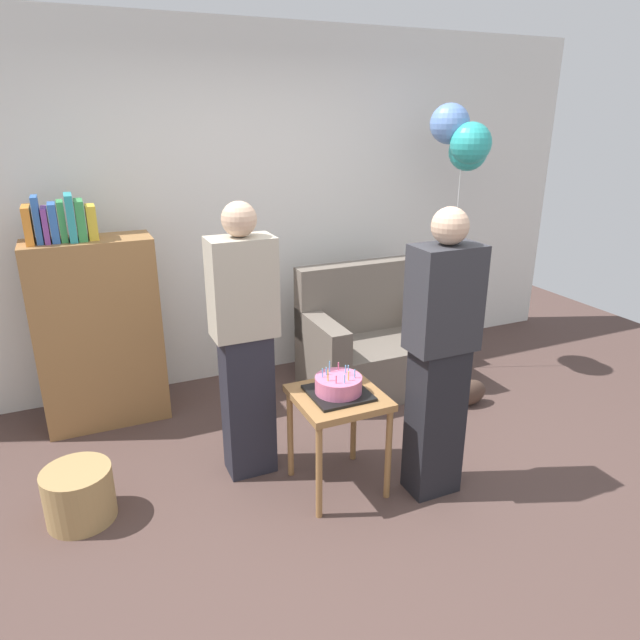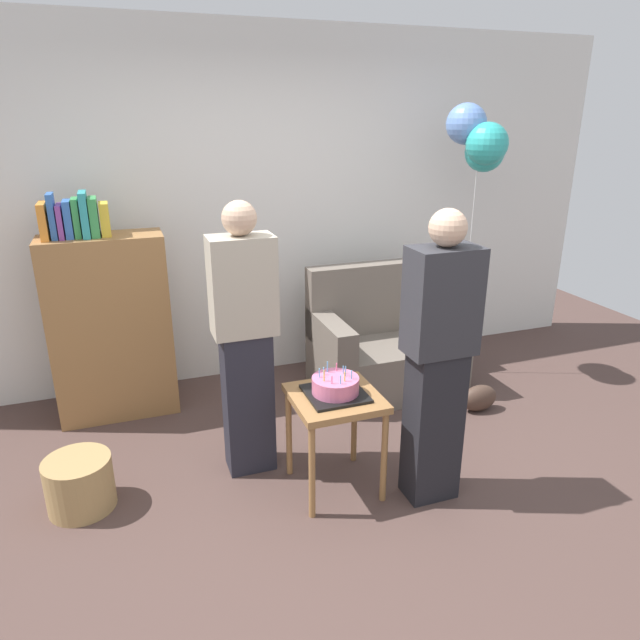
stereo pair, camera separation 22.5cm
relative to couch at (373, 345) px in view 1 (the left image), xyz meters
The scene contains 11 objects.
ground_plane 1.58m from the couch, 119.40° to the right, with size 8.00×8.00×0.00m, color #4C3833.
wall_back 1.45m from the couch, 137.12° to the left, with size 6.00×0.10×2.70m, color silver.
couch is the anchor object (origin of this frame).
bookshelf 2.03m from the couch, behind, with size 0.80×0.36×1.59m.
side_table 1.38m from the couch, 127.32° to the right, with size 0.48×0.48×0.60m.
birthday_cake 1.41m from the couch, 127.32° to the right, with size 0.32×0.32×0.17m.
person_blowing_candles 1.52m from the couch, 149.86° to the right, with size 0.36×0.22×1.63m.
person_holding_cake 1.47m from the couch, 104.69° to the right, with size 0.36×0.22×1.63m.
wicker_basket 2.36m from the couch, 160.20° to the right, with size 0.36×0.36×0.30m, color #A88451.
handbag 0.81m from the couch, 51.05° to the right, with size 0.28×0.14×0.20m, color #473328.
balloon_bunch 1.70m from the couch, ahead, with size 0.41×0.47×2.14m.
Camera 1 is at (-1.31, -2.28, 2.05)m, focal length 31.94 mm.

